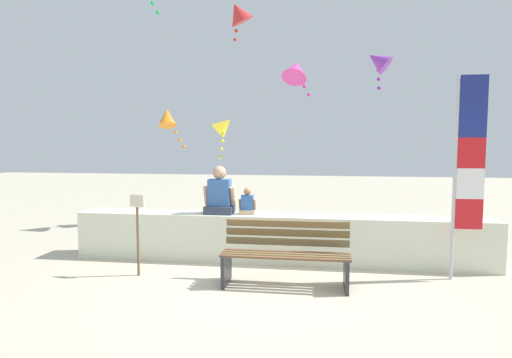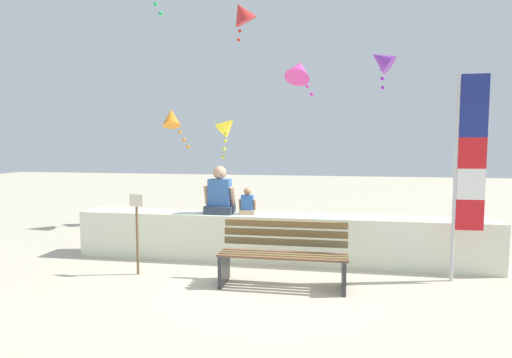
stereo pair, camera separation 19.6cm
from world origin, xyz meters
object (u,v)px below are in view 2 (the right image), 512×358
object	(u,v)px
park_bench	(283,255)
kite_purple	(381,60)
person_adult	(220,195)
kite_red	(242,13)
sign_post	(137,227)
person_child	(247,204)
kite_magenta	(299,70)
flag_banner	(466,163)
kite_orange	(172,118)
kite_yellow	(227,126)

from	to	relation	value
park_bench	kite_purple	distance (m)	5.14
person_adult	kite_red	bearing A→B (deg)	94.03
sign_post	person_child	bearing A→B (deg)	35.72
kite_purple	kite_magenta	xyz separation A→B (m)	(-1.73, 0.00, -0.15)
flag_banner	kite_orange	bearing A→B (deg)	148.53
park_bench	flag_banner	size ratio (longest dim) A/B	0.61
kite_orange	kite_magenta	bearing A→B (deg)	-9.71
park_bench	person_adult	distance (m)	1.83
flag_banner	sign_post	bearing A→B (deg)	-174.04
flag_banner	kite_orange	distance (m)	6.78
person_child	kite_purple	distance (m)	4.37
kite_red	sign_post	size ratio (longest dim) A/B	0.73
person_child	flag_banner	bearing A→B (deg)	-9.99
person_adult	kite_magenta	bearing A→B (deg)	64.23
person_child	flag_banner	distance (m)	3.42
kite_magenta	person_adult	bearing A→B (deg)	-115.77
person_adult	kite_magenta	world-z (taller)	kite_magenta
kite_magenta	park_bench	bearing A→B (deg)	-88.89
person_child	park_bench	bearing A→B (deg)	-57.69
kite_magenta	kite_orange	bearing A→B (deg)	170.29
person_child	kite_magenta	distance (m)	3.60
kite_yellow	sign_post	distance (m)	3.98
kite_yellow	sign_post	xyz separation A→B (m)	(-0.54, -3.58, -1.66)
flag_banner	kite_purple	xyz separation A→B (m)	(-0.88, 2.97, 2.00)
person_adult	kite_purple	size ratio (longest dim) A/B	0.93
person_child	kite_orange	world-z (taller)	kite_orange
flag_banner	kite_orange	xyz separation A→B (m)	(-5.74, 3.51, 0.88)
kite_purple	kite_yellow	size ratio (longest dim) A/B	0.85
park_bench	kite_magenta	size ratio (longest dim) A/B	1.97
person_child	kite_red	size ratio (longest dim) A/B	0.50
person_child	kite_orange	size ratio (longest dim) A/B	0.43
kite_magenta	sign_post	xyz separation A→B (m)	(-2.17, -3.47, -2.84)
park_bench	person_adult	bearing A→B (deg)	136.26
park_bench	kite_orange	size ratio (longest dim) A/B	1.73
kite_purple	kite_magenta	size ratio (longest dim) A/B	0.97
kite_red	kite_magenta	distance (m)	2.02
kite_orange	kite_red	bearing A→B (deg)	-1.23
kite_red	kite_magenta	xyz separation A→B (m)	(1.36, -0.50, -1.41)
kite_orange	kite_magenta	distance (m)	3.32
kite_orange	kite_magenta	size ratio (longest dim) A/B	1.14
kite_purple	sign_post	size ratio (longest dim) A/B	0.72
kite_purple	kite_magenta	distance (m)	1.73
person_adult	kite_yellow	size ratio (longest dim) A/B	0.79
person_child	kite_red	bearing A→B (deg)	103.36
person_adult	kite_orange	bearing A→B (deg)	123.89
kite_magenta	kite_yellow	world-z (taller)	kite_magenta
kite_red	kite_yellow	bearing A→B (deg)	-124.27
kite_purple	flag_banner	bearing A→B (deg)	-73.46
kite_red	kite_orange	xyz separation A→B (m)	(-1.77, 0.04, -2.38)
park_bench	kite_orange	world-z (taller)	kite_orange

